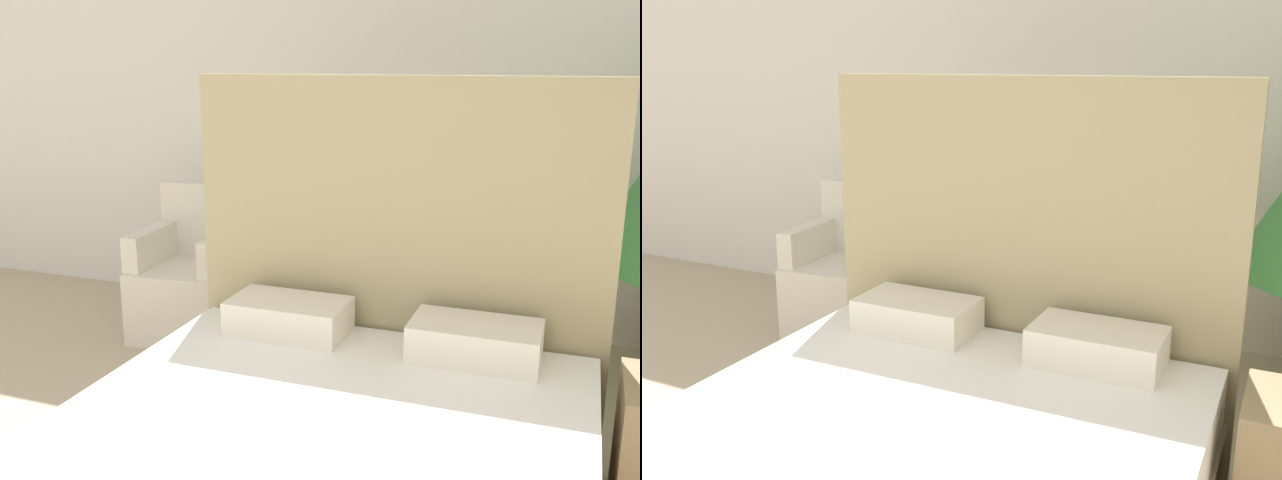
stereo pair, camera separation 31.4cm
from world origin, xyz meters
TOP-DOWN VIEW (x-y plane):
  - wall_back at (0.00, 3.92)m, footprint 10.00×0.06m
  - armchair_near_window_left at (-0.73, 3.21)m, footprint 0.61×0.62m
  - armchair_near_window_right at (0.27, 3.21)m, footprint 0.57×0.59m
  - side_table at (-0.23, 3.16)m, footprint 0.39×0.39m

SIDE VIEW (x-z plane):
  - side_table at x=-0.23m, z-range 0.00..0.51m
  - armchair_near_window_left at x=-0.73m, z-range -0.15..0.73m
  - armchair_near_window_right at x=0.27m, z-range -0.15..0.73m
  - wall_back at x=0.00m, z-range 0.00..2.90m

